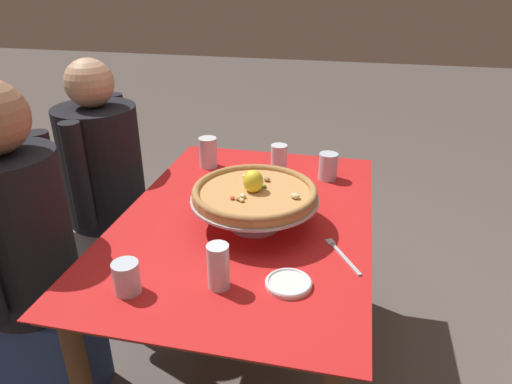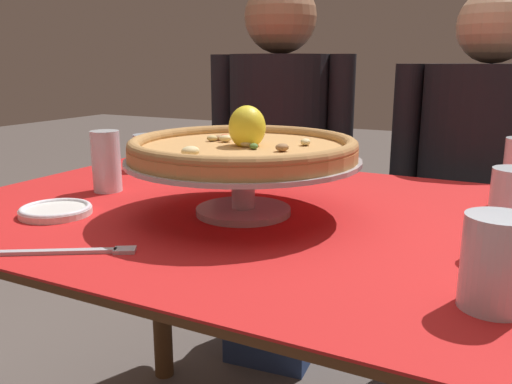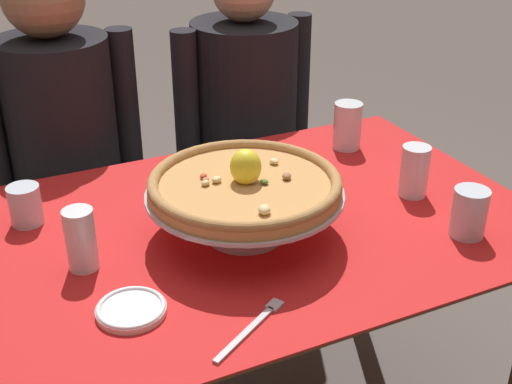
# 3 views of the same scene
# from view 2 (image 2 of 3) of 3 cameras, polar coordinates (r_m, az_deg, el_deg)

# --- Properties ---
(dining_table) EXTENTS (1.28, 0.87, 0.72)m
(dining_table) POSITION_cam_2_polar(r_m,az_deg,el_deg) (1.05, 2.05, -7.50)
(dining_table) COLOR brown
(dining_table) RESTS_ON ground
(pizza_stand) EXTENTS (0.43, 0.43, 0.11)m
(pizza_stand) POSITION_cam_2_polar(r_m,az_deg,el_deg) (0.98, -1.39, 2.20)
(pizza_stand) COLOR #B7B7C1
(pizza_stand) RESTS_ON dining_table
(pizza) EXTENTS (0.42, 0.42, 0.09)m
(pizza) POSITION_cam_2_polar(r_m,az_deg,el_deg) (0.97, -1.39, 4.87)
(pizza) COLOR tan
(pizza) RESTS_ON pizza_stand
(water_glass_back_left) EXTENTS (0.07, 0.07, 0.09)m
(water_glass_back_left) POSITION_cam_2_polar(r_m,az_deg,el_deg) (1.43, -11.54, 4.02)
(water_glass_back_left) COLOR silver
(water_glass_back_left) RESTS_ON dining_table
(water_glass_side_right) EXTENTS (0.07, 0.07, 0.13)m
(water_glass_side_right) POSITION_cam_2_polar(r_m,az_deg,el_deg) (0.86, 25.82, -2.49)
(water_glass_side_right) COLOR white
(water_glass_side_right) RESTS_ON dining_table
(water_glass_front_right) EXTENTS (0.08, 0.08, 0.11)m
(water_glass_front_right) POSITION_cam_2_polar(r_m,az_deg,el_deg) (0.67, 24.30, -7.50)
(water_glass_front_right) COLOR silver
(water_glass_front_right) RESTS_ON dining_table
(water_glass_side_left) EXTENTS (0.06, 0.06, 0.13)m
(water_glass_side_left) POSITION_cam_2_polar(r_m,az_deg,el_deg) (1.20, -15.74, 2.76)
(water_glass_side_left) COLOR white
(water_glass_side_left) RESTS_ON dining_table
(side_plate) EXTENTS (0.13, 0.13, 0.02)m
(side_plate) POSITION_cam_2_polar(r_m,az_deg,el_deg) (1.05, -20.71, -1.84)
(side_plate) COLOR white
(side_plate) RESTS_ON dining_table
(dinner_fork) EXTENTS (0.18, 0.12, 0.01)m
(dinner_fork) POSITION_cam_2_polar(r_m,az_deg,el_deg) (0.84, -18.86, -6.05)
(dinner_fork) COLOR #B7B7C1
(dinner_fork) RESTS_ON dining_table
(diner_left) EXTENTS (0.48, 0.35, 1.24)m
(diner_left) POSITION_cam_2_polar(r_m,az_deg,el_deg) (1.76, 2.47, 0.70)
(diner_left) COLOR navy
(diner_left) RESTS_ON ground
(diner_right) EXTENTS (0.50, 0.38, 1.19)m
(diner_right) POSITION_cam_2_polar(r_m,az_deg,el_deg) (1.66, 22.57, -1.78)
(diner_right) COLOR gray
(diner_right) RESTS_ON ground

